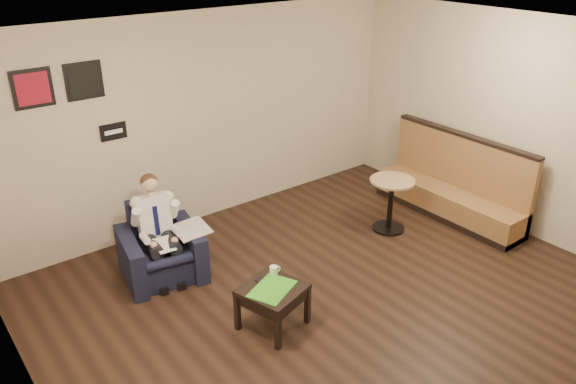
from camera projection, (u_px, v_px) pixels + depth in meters
ground at (361, 316)px, 5.88m from camera, size 6.00×6.00×0.00m
wall_back at (208, 119)px, 7.44m from camera, size 6.00×0.02×2.80m
wall_left at (41, 319)px, 3.63m from camera, size 0.02×6.00×2.80m
wall_right at (542, 132)px, 6.94m from camera, size 0.02×6.00×2.80m
ceiling at (380, 46)px, 4.69m from camera, size 6.00×6.00×0.02m
seating_sign at (113, 132)px, 6.67m from camera, size 0.32×0.02×0.20m
art_print_left at (33, 89)px, 5.95m from camera, size 0.42×0.03×0.42m
art_print_right at (84, 81)px, 6.25m from camera, size 0.42×0.03×0.42m
armchair at (160, 244)px, 6.42m from camera, size 1.01×1.01×0.84m
seated_man at (162, 236)px, 6.26m from camera, size 0.69×0.91×1.15m
lap_papers at (165, 244)px, 6.22m from camera, size 0.22×0.29×0.01m
newspaper at (191, 229)px, 6.43m from camera, size 0.42×0.50×0.01m
side_table at (273, 307)px, 5.66m from camera, size 0.71×0.71×0.47m
green_folder at (272, 289)px, 5.52m from camera, size 0.56×0.50×0.01m
coffee_mug at (274, 271)px, 5.74m from camera, size 0.11×0.11×0.10m
smartphone at (263, 279)px, 5.68m from camera, size 0.15×0.09×0.01m
banquette at (451, 178)px, 7.74m from camera, size 0.53×2.23×1.14m
cafe_table at (390, 205)px, 7.44m from camera, size 0.60×0.60×0.73m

